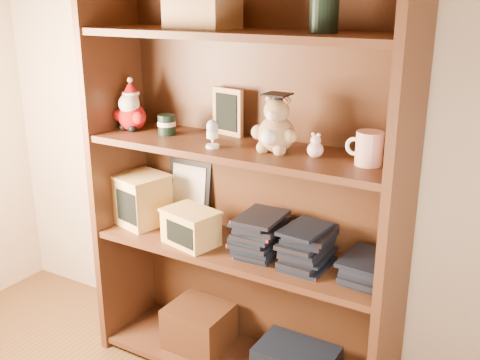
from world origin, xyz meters
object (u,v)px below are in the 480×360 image
object	(u,v)px
treats_box	(142,199)
bookcase	(246,187)
grad_teddy_bear	(275,129)
teacher_mug	(368,148)

from	to	relation	value
treats_box	bookcase	bearing A→B (deg)	6.22
bookcase	treats_box	bearing A→B (deg)	-173.78
bookcase	grad_teddy_bear	size ratio (longest dim) A/B	7.78
grad_teddy_bear	treats_box	world-z (taller)	grad_teddy_bear
bookcase	teacher_mug	distance (m)	0.53
teacher_mug	treats_box	distance (m)	1.01
treats_box	grad_teddy_bear	bearing A→B (deg)	-0.49
bookcase	teacher_mug	xyz separation A→B (m)	(0.47, -0.05, 0.23)
bookcase	teacher_mug	size ratio (longest dim) A/B	13.09
bookcase	teacher_mug	world-z (taller)	bookcase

